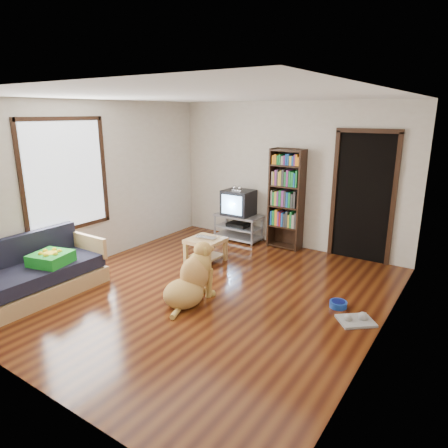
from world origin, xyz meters
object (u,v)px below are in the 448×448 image
Objects in this scene: bookshelf at (287,194)px; coffee_table at (206,246)px; crt_tv at (239,202)px; dog at (191,280)px; tv_stand at (238,226)px; sofa at (35,277)px; grey_rag at (356,321)px; laptop at (204,238)px; green_cushion at (51,258)px; dog_bowl at (338,304)px.

bookshelf reaches higher than coffee_table.
dog is (0.90, -2.62, -0.45)m from crt_tv.
tv_stand is 0.50× the size of sofa.
dog is (-0.05, -2.69, -0.71)m from bookshelf.
dog reaches higher than grey_rag.
laptop is 0.20× the size of sofa.
tv_stand reaches higher than coffee_table.
bookshelf is at bearing 88.88° from dog.
tv_stand is at bearing 109.05° from dog.
green_cushion is 0.26× the size of bookshelf.
grey_rag is at bearing 7.78° from green_cushion.
dog_bowl is at bearing -47.81° from bookshelf.
laptop is 0.61× the size of crt_tv.
sofa is 3.27× the size of coffee_table.
sofa reaches higher than coffee_table.
grey_rag is (0.30, -0.25, -0.03)m from dog_bowl.
crt_tv is at bearing -175.68° from bookshelf.
laptop is 1.74m from bookshelf.
bookshelf is (0.95, 0.09, 0.73)m from tv_stand.
laptop is 1.43m from crt_tv.
dog is at bearing -60.87° from coffee_table.
tv_stand is (-2.86, 1.94, 0.25)m from grey_rag.
dog_bowl is (2.38, -0.33, -0.37)m from laptop.
crt_tv is at bearing 97.98° from coffee_table.
green_cushion is 3.56m from tv_stand.
laptop reaches higher than grey_rag.
crt_tv is 1.44m from coffee_table.
crt_tv is (-2.86, 1.96, 0.73)m from grey_rag.
laptop is at bearing -117.66° from bookshelf.
dog_bowl is 0.24× the size of tv_stand.
bookshelf is at bearing 62.68° from sofa.
crt_tv reaches higher than dog_bowl.
dog_bowl is at bearing 140.19° from grey_rag.
crt_tv is 3.81m from sofa.
crt_tv is at bearing 75.07° from sofa.
tv_stand is 3.76m from sofa.
crt_tv is 2.81m from dog.
tv_stand is 1.34m from coffee_table.
tv_stand is at bearing -174.37° from bookshelf.
grey_rag is 4.20m from sofa.
sofa is at bearing -156.19° from grey_rag.
sofa reaches higher than grey_rag.
grey_rag is 2.76m from coffee_table.
dog_bowl reaches higher than grey_rag.
coffee_table is (-0.00, 0.03, -0.13)m from laptop.
bookshelf is 1.00× the size of sofa.
dog is at bearing 28.91° from sofa.
coffee_table is (1.16, 2.30, 0.02)m from sofa.
crt_tv reaches higher than dog.
grey_rag is at bearing 18.56° from dog.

